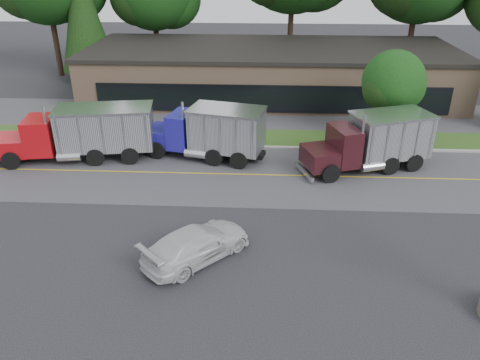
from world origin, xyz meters
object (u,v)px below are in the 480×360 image
object	(u,v)px
dump_truck_blue	(211,131)
rally_car	(197,244)
dump_truck_maroon	(374,140)
dump_truck_red	(84,132)

from	to	relation	value
dump_truck_blue	rally_car	distance (m)	10.95
rally_car	dump_truck_maroon	bearing A→B (deg)	-89.67
dump_truck_red	dump_truck_maroon	world-z (taller)	same
dump_truck_red	dump_truck_maroon	bearing A→B (deg)	169.71
dump_truck_red	rally_car	xyz separation A→B (m)	(8.49, -10.29, -1.08)
dump_truck_maroon	rally_car	size ratio (longest dim) A/B	1.59
dump_truck_red	dump_truck_maroon	size ratio (longest dim) A/B	1.27
dump_truck_maroon	rally_car	xyz separation A→B (m)	(-9.43, -9.84, -1.06)
dump_truck_red	dump_truck_maroon	distance (m)	17.93
dump_truck_red	rally_car	distance (m)	13.38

